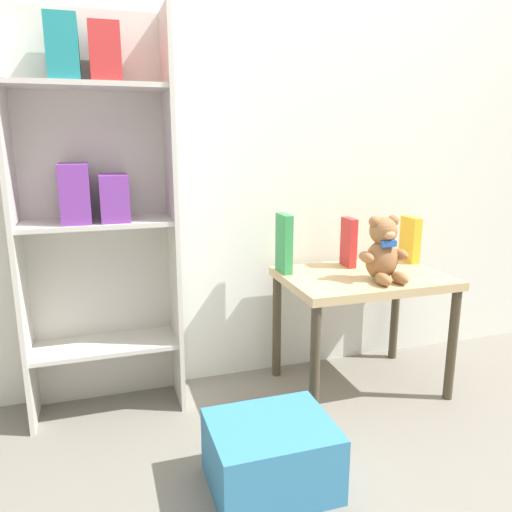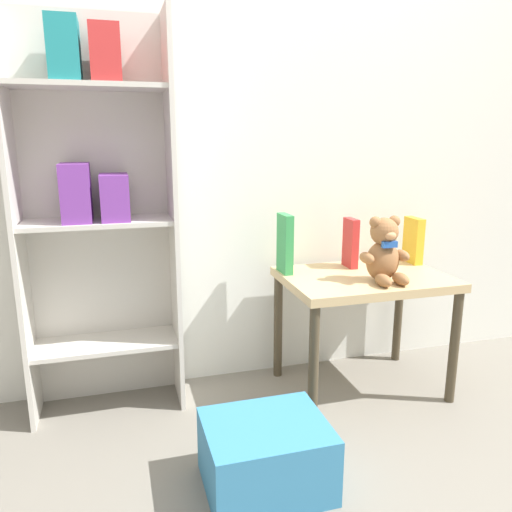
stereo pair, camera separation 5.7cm
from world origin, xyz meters
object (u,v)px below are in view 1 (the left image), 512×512
Objects in this scene: book_standing_green at (284,244)px; book_standing_yellow at (410,239)px; display_table at (363,290)px; storage_bin at (271,455)px; bookshelf_side at (95,195)px; teddy_bear at (383,251)px; book_standing_red at (349,242)px.

book_standing_green reaches higher than book_standing_yellow.
storage_bin is (-0.60, -0.51, -0.34)m from display_table.
bookshelf_side is 1.14m from storage_bin.
book_standing_green is 1.20× the size of book_standing_yellow.
bookshelf_side is 1.17m from display_table.
book_standing_green is at bearing 145.50° from teddy_bear.
teddy_bear reaches higher than book_standing_red.
teddy_bear is (0.03, -0.10, 0.19)m from display_table.
book_standing_red is at bearing 0.28° from book_standing_green.
display_table is at bearing -156.16° from book_standing_yellow.
book_standing_yellow is (0.63, -0.00, -0.02)m from book_standing_green.
bookshelf_side reaches higher than book_standing_red.
storage_bin is at bearing -55.02° from bookshelf_side.
book_standing_red is 1.04× the size of book_standing_yellow.
book_standing_green is at bearing 156.99° from display_table.
teddy_bear is at bearing -82.60° from book_standing_red.
teddy_bear is 0.42m from book_standing_green.
bookshelf_side reaches higher than book_standing_yellow.
book_standing_yellow is (1.39, -0.05, -0.25)m from bookshelf_side.
teddy_bear reaches higher than display_table.
book_standing_yellow is at bearing 35.11° from storage_bin.
book_standing_yellow is 1.23m from storage_bin.
bookshelf_side is 1.11m from book_standing_red.
bookshelf_side reaches higher than book_standing_green.
bookshelf_side is 0.80m from book_standing_green.
book_standing_red is 1.03m from storage_bin.
book_standing_green reaches higher than storage_bin.
bookshelf_side is at bearing 124.98° from storage_bin.
display_table is at bearing -88.91° from book_standing_red.
book_standing_red is at bearing 96.31° from teddy_bear.
teddy_bear is 0.69× the size of storage_bin.
book_standing_green is 0.63m from book_standing_yellow.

